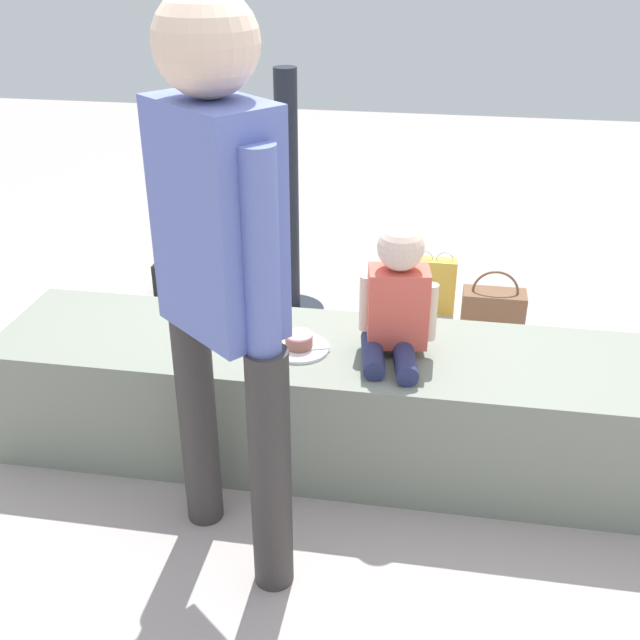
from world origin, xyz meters
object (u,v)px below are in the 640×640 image
at_px(party_cup_red, 431,338).
at_px(gift_bag, 433,285).
at_px(handbag_brown_canvas, 493,315).
at_px(handbag_black_leather, 185,278).
at_px(water_bottle_near_gift, 631,376).
at_px(child_seated, 397,300).
at_px(cake_plate, 299,344).
at_px(adult_standing, 220,257).
at_px(cake_box_white, 155,327).

bearing_deg(party_cup_red, gift_bag, 92.19).
bearing_deg(handbag_brown_canvas, handbag_black_leather, 171.69).
bearing_deg(water_bottle_near_gift, child_seated, -147.66).
distance_m(cake_plate, gift_bag, 1.46).
bearing_deg(adult_standing, party_cup_red, 68.51).
relative_size(handbag_black_leather, handbag_brown_canvas, 0.90).
distance_m(child_seated, handbag_black_leather, 1.89).
relative_size(child_seated, party_cup_red, 5.24).
height_order(cake_plate, handbag_black_leather, cake_plate).
relative_size(adult_standing, handbag_brown_canvas, 4.67).
bearing_deg(adult_standing, gift_bag, 73.09).
distance_m(adult_standing, party_cup_red, 1.87).
xyz_separation_m(child_seated, handbag_brown_canvas, (0.41, 1.05, -0.55)).
height_order(child_seated, water_bottle_near_gift, child_seated).
bearing_deg(party_cup_red, handbag_brown_canvas, 22.27).
distance_m(cake_plate, party_cup_red, 1.16).
xyz_separation_m(adult_standing, handbag_black_leather, (-0.79, 1.83, -0.94)).
distance_m(gift_bag, water_bottle_near_gift, 1.12).
bearing_deg(child_seated, gift_bag, 85.31).
bearing_deg(party_cup_red, cake_plate, -115.90).
distance_m(adult_standing, cake_box_white, 1.83).
relative_size(cake_plate, water_bottle_near_gift, 1.04).
distance_m(party_cup_red, handbag_black_leather, 1.41).
bearing_deg(handbag_brown_canvas, cake_plate, -125.02).
height_order(adult_standing, handbag_brown_canvas, adult_standing).
height_order(party_cup_red, handbag_brown_canvas, handbag_brown_canvas).
height_order(adult_standing, party_cup_red, adult_standing).
xyz_separation_m(adult_standing, water_bottle_near_gift, (1.45, 1.17, -0.94)).
height_order(adult_standing, handbag_black_leather, adult_standing).
bearing_deg(adult_standing, handbag_black_leather, 113.28).
xyz_separation_m(child_seated, gift_bag, (0.11, 1.31, -0.54)).
xyz_separation_m(handbag_black_leather, handbag_brown_canvas, (1.66, -0.24, 0.04)).
bearing_deg(gift_bag, handbag_black_leather, -178.92).
bearing_deg(gift_bag, party_cup_red, -87.81).
relative_size(child_seated, water_bottle_near_gift, 2.23).
height_order(party_cup_red, handbag_black_leather, handbag_black_leather).
bearing_deg(handbag_black_leather, child_seated, -46.02).
height_order(child_seated, handbag_black_leather, child_seated).
distance_m(child_seated, cake_box_white, 1.60).
bearing_deg(cake_box_white, cake_plate, -42.42).
distance_m(cake_plate, cake_box_white, 1.29).
height_order(child_seated, adult_standing, adult_standing).
distance_m(cake_plate, water_bottle_near_gift, 1.54).
height_order(cake_plate, water_bottle_near_gift, cake_plate).
xyz_separation_m(gift_bag, handbag_black_leather, (-1.35, -0.03, -0.05)).
relative_size(adult_standing, gift_bag, 5.05).
height_order(party_cup_red, cake_box_white, cake_box_white).
bearing_deg(water_bottle_near_gift, handbag_brown_canvas, 144.51).
bearing_deg(cake_box_white, child_seated, -32.49).
distance_m(cake_plate, handbag_brown_canvas, 1.36).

